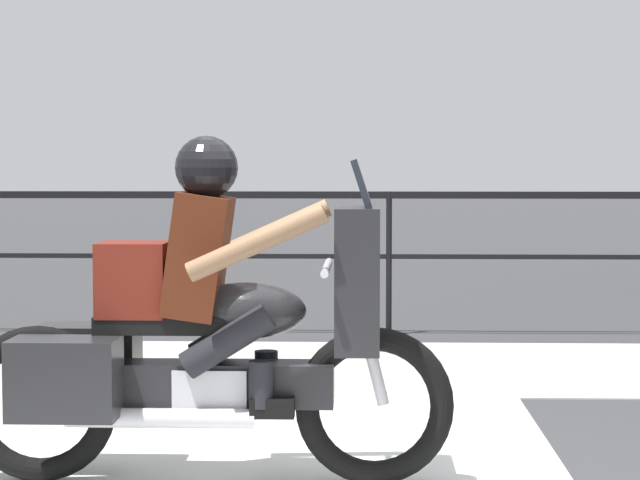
{
  "coord_description": "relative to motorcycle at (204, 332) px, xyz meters",
  "views": [
    {
      "loc": [
        -0.22,
        -5.6,
        1.48
      ],
      "look_at": [
        -0.45,
        1.02,
        1.07
      ],
      "focal_mm": 70.0,
      "sensor_mm": 36.0,
      "label": 1
    }
  ],
  "objects": [
    {
      "name": "sidewalk_band",
      "position": [
        0.95,
        3.31,
        -0.7
      ],
      "size": [
        44.0,
        2.4,
        0.01
      ],
      "primitive_type": "cube",
      "color": "#B7B2A8",
      "rests_on": "ground"
    },
    {
      "name": "fence_railing",
      "position": [
        0.95,
        5.01,
        0.27
      ],
      "size": [
        36.0,
        0.05,
        1.24
      ],
      "color": "black",
      "rests_on": "ground"
    },
    {
      "name": "motorcycle",
      "position": [
        0.0,
        0.0,
        0.0
      ],
      "size": [
        2.29,
        0.76,
        1.61
      ],
      "rotation": [
        0.0,
        0.0,
        0.02
      ],
      "color": "black",
      "rests_on": "ground"
    }
  ]
}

